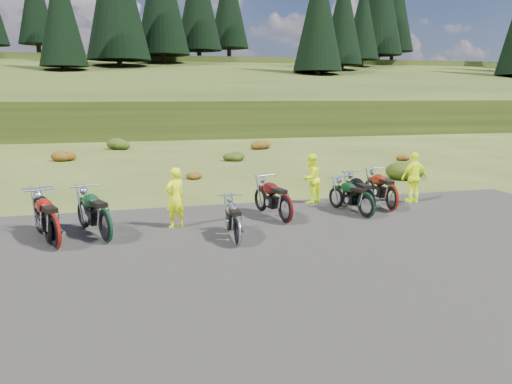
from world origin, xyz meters
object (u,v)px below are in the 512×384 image
object	(u,v)px
motorcycle_3	(238,247)
person_middle	(175,199)
motorcycle_0	(50,245)
motorcycle_7	(366,219)

from	to	relation	value
motorcycle_3	person_middle	distance (m)	2.47
motorcycle_0	motorcycle_3	size ratio (longest dim) A/B	1.18
motorcycle_3	motorcycle_7	xyz separation A→B (m)	(4.10, 1.65, 0.00)
motorcycle_0	motorcycle_3	distance (m)	4.39
person_middle	motorcycle_7	bearing A→B (deg)	145.24
motorcycle_0	motorcycle_7	xyz separation A→B (m)	(8.32, 0.42, 0.00)
motorcycle_3	motorcycle_7	size ratio (longest dim) A/B	0.95
motorcycle_7	motorcycle_3	bearing A→B (deg)	97.13
motorcycle_7	motorcycle_0	bearing A→B (deg)	78.07
motorcycle_7	person_middle	size ratio (longest dim) A/B	1.28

